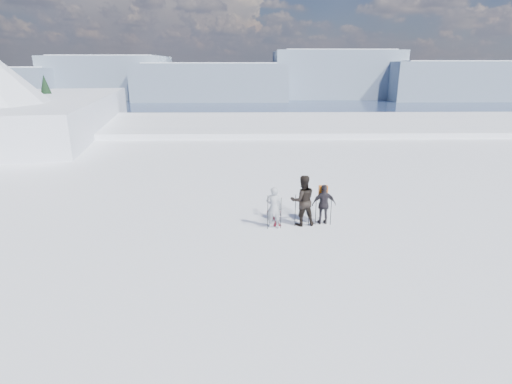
% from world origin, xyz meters
% --- Properties ---
extents(lake_basin, '(820.00, 820.00, 71.62)m').
position_xyz_m(lake_basin, '(0.00, 30.00, -6.50)').
color(lake_basin, white).
rests_on(lake_basin, ground).
extents(far_mountain_range, '(770.00, 110.00, 53.00)m').
position_xyz_m(far_mountain_range, '(29.60, 454.78, -7.19)').
color(far_mountain_range, slate).
rests_on(far_mountain_range, ground).
extents(near_ridge, '(31.37, 35.68, 25.62)m').
position_xyz_m(near_ridge, '(-26.56, 29.34, -3.48)').
color(near_ridge, white).
rests_on(near_ridge, ground).
extents(skier_grey, '(0.64, 0.47, 1.63)m').
position_xyz_m(skier_grey, '(-1.12, 3.03, 0.82)').
color(skier_grey, '#9A9EA8').
rests_on(skier_grey, ground).
extents(skier_dark, '(1.06, 0.87, 1.99)m').
position_xyz_m(skier_dark, '(0.00, 3.30, 1.00)').
color(skier_dark, black).
rests_on(skier_dark, ground).
extents(skier_pack, '(0.94, 0.41, 1.59)m').
position_xyz_m(skier_pack, '(0.85, 3.39, 0.79)').
color(skier_pack, black).
rests_on(skier_pack, ground).
extents(backpack, '(0.34, 0.20, 0.52)m').
position_xyz_m(backpack, '(0.84, 3.64, 1.85)').
color(backpack, orange).
rests_on(backpack, skier_pack).
extents(ski_poles, '(2.49, 0.44, 1.34)m').
position_xyz_m(ski_poles, '(-0.14, 3.12, 0.61)').
color(ski_poles, black).
rests_on(ski_poles, ground).
extents(skis_loose, '(0.59, 1.69, 0.03)m').
position_xyz_m(skis_loose, '(-0.98, 3.96, 0.01)').
color(skis_loose, black).
rests_on(skis_loose, ground).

